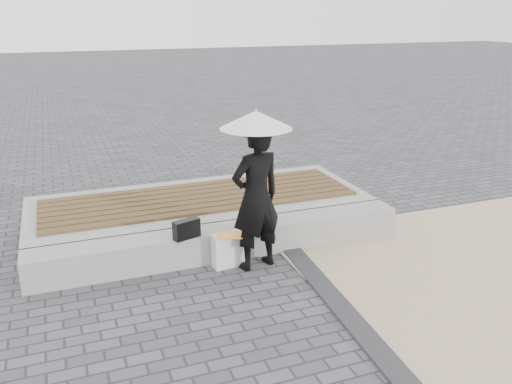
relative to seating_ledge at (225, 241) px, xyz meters
The scene contains 10 objects.
ground 1.61m from the seating_ledge, 90.00° to the right, with size 80.00×80.00×0.00m, color #4F4E54.
edging_band 2.24m from the seating_ledge, 70.35° to the right, with size 0.25×5.20×0.04m, color #2F2F31.
seating_ledge is the anchor object (origin of this frame).
timber_platform 1.20m from the seating_ledge, 90.00° to the left, with size 5.00×2.00×0.40m, color #969691.
timber_decking 1.22m from the seating_ledge, 90.00° to the left, with size 4.60×1.40×0.04m, color brown, non-canonical shape.
woman 0.90m from the seating_ledge, 58.90° to the right, with size 0.68×0.44×1.86m, color black.
parasol 1.77m from the seating_ledge, 58.90° to the right, with size 0.86×0.86×1.09m.
handbag 0.65m from the seating_ledge, 163.11° to the right, with size 0.34×0.12×0.24m, color black.
canvas_tote 0.32m from the seating_ledge, 97.86° to the right, with size 0.42×0.18×0.44m, color white.
magazine 0.44m from the seating_ledge, 96.80° to the right, with size 0.32×0.24×0.01m, color red.
Camera 1 is at (-1.92, -4.63, 3.12)m, focal length 37.67 mm.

